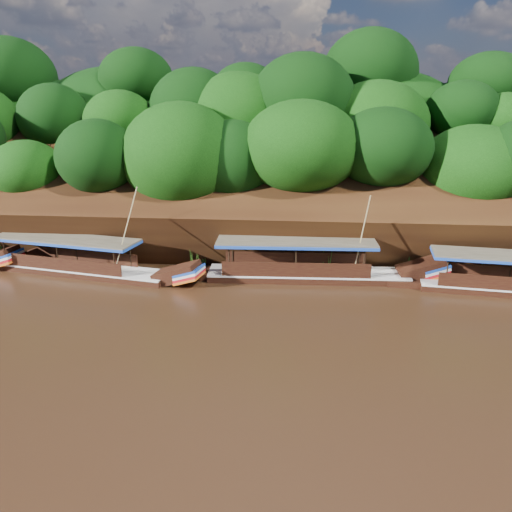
# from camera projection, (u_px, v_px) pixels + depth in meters

# --- Properties ---
(ground) EXTENTS (160.00, 160.00, 0.00)m
(ground) POSITION_uv_depth(u_px,v_px,m) (285.00, 334.00, 24.46)
(ground) COLOR black
(ground) RESTS_ON ground
(riverbank) EXTENTS (120.00, 30.06, 19.40)m
(riverbank) POSITION_uv_depth(u_px,v_px,m) (294.00, 203.00, 45.45)
(riverbank) COLOR black
(riverbank) RESTS_ON ground
(boat_1) EXTENTS (15.01, 2.99, 6.12)m
(boat_1) POSITION_uv_depth(u_px,v_px,m) (320.00, 270.00, 31.61)
(boat_1) COLOR black
(boat_1) RESTS_ON ground
(boat_2) EXTENTS (15.01, 4.77, 6.31)m
(boat_2) POSITION_uv_depth(u_px,v_px,m) (89.00, 267.00, 32.49)
(boat_2) COLOR black
(boat_2) RESTS_ON ground
(reeds) EXTENTS (49.51, 2.14, 1.91)m
(reeds) POSITION_uv_depth(u_px,v_px,m) (243.00, 256.00, 33.54)
(reeds) COLOR #2F5D17
(reeds) RESTS_ON ground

